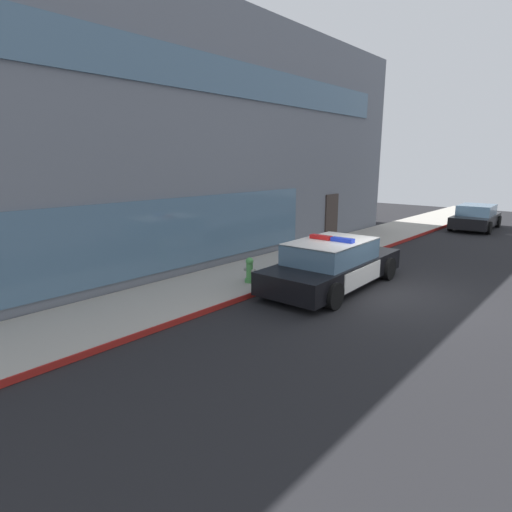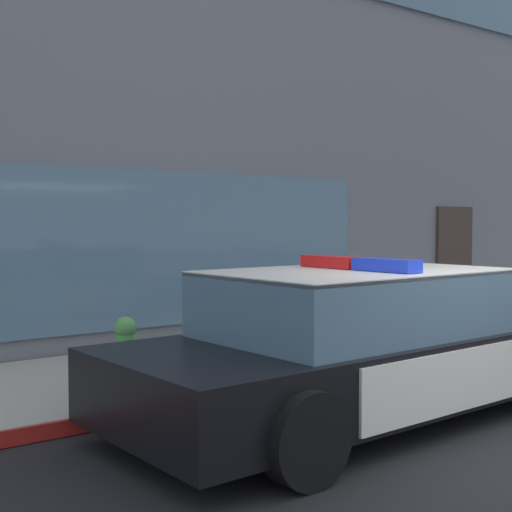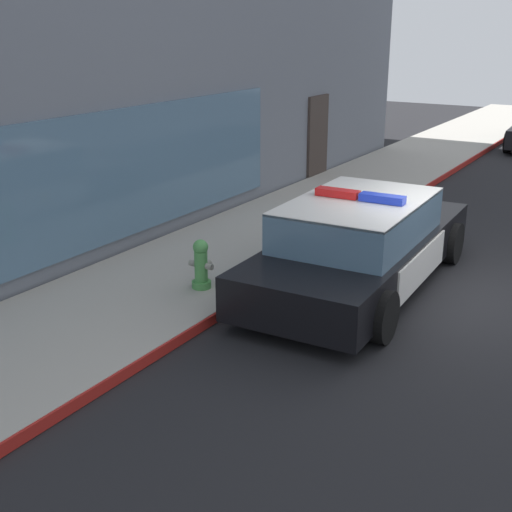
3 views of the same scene
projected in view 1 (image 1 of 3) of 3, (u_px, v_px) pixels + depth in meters
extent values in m
plane|color=black|center=(383.00, 292.00, 11.47)|extent=(48.00, 48.00, 0.00)
cube|color=#A39E93|center=(275.00, 267.00, 13.90)|extent=(48.00, 2.73, 0.15)
cube|color=maroon|center=(310.00, 274.00, 13.02)|extent=(28.80, 0.04, 0.14)
cube|color=slate|center=(121.00, 143.00, 16.47)|extent=(23.53, 10.97, 8.46)
cube|color=slate|center=(144.00, 239.00, 11.48)|extent=(14.12, 0.08, 2.10)
cube|color=#382D28|center=(331.00, 218.00, 18.82)|extent=(1.00, 0.08, 2.10)
cube|color=slate|center=(215.00, 74.00, 12.52)|extent=(19.76, 0.08, 1.10)
cube|color=black|center=(334.00, 270.00, 11.93)|extent=(5.22, 2.06, 0.60)
cube|color=silver|center=(360.00, 254.00, 13.14)|extent=(1.82, 1.91, 0.05)
cube|color=silver|center=(299.00, 277.00, 10.53)|extent=(1.51, 1.90, 0.05)
cube|color=silver|center=(304.00, 265.00, 12.44)|extent=(2.17, 0.10, 0.51)
cube|color=silver|center=(363.00, 276.00, 11.26)|extent=(2.17, 0.10, 0.51)
cube|color=yellow|center=(303.00, 265.00, 12.45)|extent=(0.22, 0.02, 0.26)
cube|color=slate|center=(331.00, 251.00, 11.65)|extent=(2.74, 1.79, 0.60)
cube|color=silver|center=(331.00, 241.00, 11.58)|extent=(2.74, 1.79, 0.04)
cube|color=red|center=(321.00, 237.00, 11.77)|extent=(0.22, 0.65, 0.11)
cube|color=blue|center=(343.00, 240.00, 11.36)|extent=(0.22, 0.65, 0.11)
cylinder|color=black|center=(333.00, 260.00, 13.83)|extent=(0.69, 0.24, 0.68)
cylinder|color=black|center=(388.00, 269.00, 12.67)|extent=(0.69, 0.24, 0.68)
cylinder|color=black|center=(272.00, 282.00, 11.26)|extent=(0.69, 0.24, 0.68)
cylinder|color=black|center=(334.00, 296.00, 10.10)|extent=(0.69, 0.24, 0.68)
cylinder|color=#4C994C|center=(250.00, 280.00, 11.92)|extent=(0.28, 0.28, 0.10)
cylinder|color=#4C994C|center=(250.00, 271.00, 11.86)|extent=(0.19, 0.19, 0.45)
sphere|color=#4C994C|center=(250.00, 261.00, 11.79)|extent=(0.22, 0.22, 0.22)
cylinder|color=gray|center=(250.00, 259.00, 11.78)|extent=(0.06, 0.06, 0.05)
cylinder|color=gray|center=(253.00, 271.00, 11.76)|extent=(0.09, 0.10, 0.09)
cylinder|color=gray|center=(246.00, 270.00, 11.95)|extent=(0.09, 0.10, 0.09)
cylinder|color=gray|center=(253.00, 271.00, 11.97)|extent=(0.10, 0.12, 0.12)
cube|color=black|center=(475.00, 220.00, 22.14)|extent=(4.39, 2.03, 0.56)
cube|color=slate|center=(477.00, 210.00, 22.02)|extent=(2.32, 1.73, 0.56)
cylinder|color=black|center=(463.00, 219.00, 23.80)|extent=(0.65, 0.24, 0.64)
cylinder|color=black|center=(498.00, 221.00, 22.73)|extent=(0.65, 0.24, 0.64)
cylinder|color=black|center=(451.00, 225.00, 21.62)|extent=(0.65, 0.24, 0.64)
cylinder|color=black|center=(489.00, 228.00, 20.55)|extent=(0.65, 0.24, 0.64)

